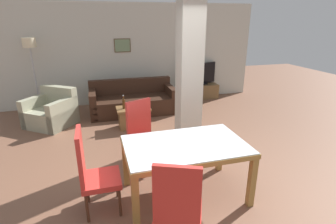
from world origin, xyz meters
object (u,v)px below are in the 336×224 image
at_px(armchair, 52,113).
at_px(tv_screen, 200,74).
at_px(sofa, 133,102).
at_px(tv_stand, 200,91).
at_px(dining_chair_head_left, 92,171).
at_px(bottle, 124,104).
at_px(dining_chair_near_left, 178,208).
at_px(floor_lamp, 30,51).
at_px(dining_table, 185,155).
at_px(dining_chair_far_left, 143,134).
at_px(coffee_table, 134,117).

distance_m(armchair, tv_screen, 4.18).
xyz_separation_m(sofa, tv_stand, (2.13, 0.70, -0.07)).
distance_m(dining_chair_head_left, bottle, 2.63).
xyz_separation_m(dining_chair_near_left, armchair, (-1.67, 4.09, -0.28)).
bearing_deg(dining_chair_head_left, floor_lamp, -162.69).
bearing_deg(dining_table, tv_screen, 65.20).
height_order(dining_chair_near_left, armchair, dining_chair_near_left).
xyz_separation_m(sofa, tv_screen, (2.13, 0.70, 0.45)).
bearing_deg(dining_chair_near_left, sofa, 110.60).
bearing_deg(dining_table, dining_chair_near_left, -113.45).
bearing_deg(dining_chair_head_left, bottle, 165.21).
relative_size(tv_screen, floor_lamp, 0.56).
distance_m(dining_chair_near_left, floor_lamp, 5.54).
bearing_deg(armchair, dining_chair_head_left, 142.07).
bearing_deg(sofa, dining_chair_head_left, 74.20).
bearing_deg(tv_stand, armchair, -165.25).
bearing_deg(dining_chair_far_left, sofa, -118.55).
bearing_deg(dining_chair_far_left, floor_lamp, -81.28).
bearing_deg(dining_table, bottle, 101.13).
xyz_separation_m(armchair, coffee_table, (1.75, -0.64, -0.06)).
height_order(tv_stand, floor_lamp, floor_lamp).
height_order(sofa, bottle, sofa).
bearing_deg(dining_chair_far_left, bottle, -109.98).
relative_size(dining_chair_head_left, tv_stand, 1.02).
xyz_separation_m(bottle, floor_lamp, (-1.96, 1.59, 0.99)).
relative_size(tv_stand, tv_screen, 1.02).
distance_m(dining_chair_head_left, tv_screen, 5.28).
relative_size(dining_chair_head_left, tv_screen, 1.04).
height_order(sofa, coffee_table, sofa).
xyz_separation_m(dining_chair_head_left, tv_stand, (3.13, 4.24, -0.36)).
relative_size(dining_table, sofa, 0.74).
xyz_separation_m(dining_table, tv_stand, (1.96, 4.24, -0.40)).
bearing_deg(bottle, dining_table, -78.87).
relative_size(dining_table, coffee_table, 2.17).
relative_size(dining_chair_far_left, bottle, 3.73).
relative_size(armchair, coffee_table, 1.70).
xyz_separation_m(coffee_table, tv_screen, (2.26, 1.70, 0.50)).
bearing_deg(tv_screen, dining_chair_near_left, 47.62).
distance_m(dining_table, dining_chair_near_left, 0.98).
bearing_deg(bottle, floor_lamp, 140.92).
xyz_separation_m(dining_table, bottle, (-0.50, 2.54, -0.04)).
height_order(dining_chair_near_left, bottle, dining_chair_near_left).
xyz_separation_m(dining_table, dining_chair_near_left, (-0.39, -0.90, -0.04)).
distance_m(dining_chair_far_left, tv_stand, 4.12).
bearing_deg(armchair, coffee_table, -163.46).
height_order(dining_chair_far_left, sofa, dining_chair_far_left).
height_order(dining_chair_near_left, tv_screen, dining_chair_near_left).
bearing_deg(tv_screen, bottle, 16.80).
distance_m(dining_chair_near_left, coffee_table, 3.46).
bearing_deg(bottle, armchair, 157.57).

